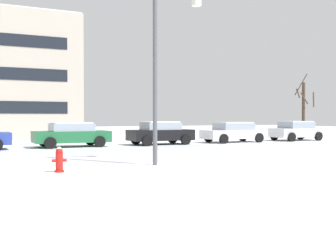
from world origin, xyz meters
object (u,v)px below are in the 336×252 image
object	(u,v)px
fire_hydrant	(59,159)
parked_car_white	(234,132)
parked_car_black	(161,133)
parked_car_green	(72,134)
parked_car_silver	(296,131)
street_lamp	(163,59)

from	to	relation	value
fire_hydrant	parked_car_white	xyz separation A→B (m)	(13.38, 10.55, 0.32)
parked_car_black	fire_hydrant	bearing A→B (deg)	-127.01
parked_car_black	parked_car_white	distance (m)	5.47
parked_car_green	parked_car_white	world-z (taller)	parked_car_green
fire_hydrant	parked_car_black	xyz separation A→B (m)	(7.91, 10.49, 0.35)
parked_car_white	parked_car_silver	world-z (taller)	parked_car_silver
fire_hydrant	parked_car_black	size ratio (longest dim) A/B	0.19
parked_car_white	parked_car_silver	size ratio (longest dim) A/B	1.10
street_lamp	parked_car_black	bearing A→B (deg)	67.29
street_lamp	parked_car_green	bearing A→B (deg)	97.24
fire_hydrant	parked_car_white	distance (m)	17.05
parked_car_white	parked_car_green	bearing A→B (deg)	179.08
street_lamp	parked_car_silver	world-z (taller)	street_lamp
parked_car_silver	fire_hydrant	bearing A→B (deg)	-150.77
street_lamp	parked_car_green	xyz separation A→B (m)	(-1.30, 10.22, -3.06)
parked_car_white	parked_car_silver	bearing A→B (deg)	-0.02
parked_car_black	parked_car_white	bearing A→B (deg)	0.69
parked_car_white	fire_hydrant	bearing A→B (deg)	-141.74
fire_hydrant	parked_car_white	bearing A→B (deg)	38.26
parked_car_green	parked_car_silver	distance (m)	16.42
parked_car_green	parked_car_silver	xyz separation A→B (m)	(16.42, -0.18, 0.01)
parked_car_white	parked_car_silver	distance (m)	5.47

